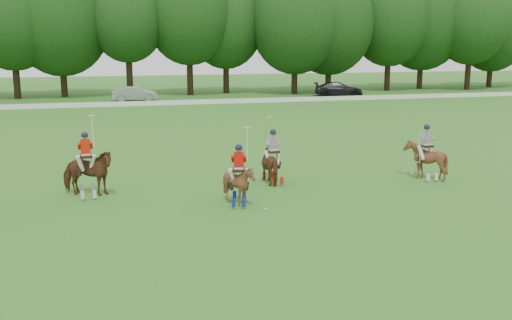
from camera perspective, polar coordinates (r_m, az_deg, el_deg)
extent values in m
plane|color=#297421|center=(17.35, -4.79, -7.68)|extent=(180.00, 180.00, 0.00)
cylinder|color=black|center=(65.32, -22.85, 7.71)|extent=(0.70, 0.70, 4.64)
ellipsoid|color=black|center=(65.28, -23.24, 12.63)|extent=(8.80, 8.80, 10.13)
cylinder|color=black|center=(65.89, -18.69, 7.88)|extent=(0.70, 0.70, 4.31)
ellipsoid|color=black|center=(65.85, -19.04, 13.23)|extent=(10.67, 10.67, 12.27)
cylinder|color=black|center=(64.28, -12.54, 8.55)|extent=(0.70, 0.70, 5.24)
ellipsoid|color=black|center=(64.26, -12.77, 13.58)|extent=(8.06, 8.06, 9.26)
cylinder|color=black|center=(65.15, -6.63, 8.76)|extent=(0.70, 0.70, 5.19)
ellipsoid|color=black|center=(65.15, -6.76, 14.17)|extent=(9.50, 9.50, 10.92)
cylinder|color=black|center=(67.30, -3.01, 8.61)|extent=(0.70, 0.70, 4.48)
ellipsoid|color=black|center=(67.24, -3.06, 13.26)|extent=(8.60, 8.60, 9.89)
cylinder|color=black|center=(66.58, 3.87, 8.45)|extent=(0.70, 0.70, 4.21)
ellipsoid|color=black|center=(66.52, 3.94, 13.53)|extent=(10.11, 10.11, 11.63)
cylinder|color=black|center=(69.49, 7.24, 8.45)|extent=(0.70, 0.70, 4.07)
ellipsoid|color=black|center=(69.43, 7.36, 13.37)|extent=(10.46, 10.46, 12.03)
cylinder|color=black|center=(72.99, 13.01, 8.68)|extent=(0.70, 0.70, 4.79)
ellipsoid|color=black|center=(72.96, 13.23, 13.35)|extent=(9.47, 9.47, 10.89)
cylinder|color=black|center=(77.00, 16.09, 8.54)|extent=(0.70, 0.70, 4.44)
ellipsoid|color=black|center=(76.97, 16.35, 13.21)|extent=(10.84, 10.84, 12.47)
cylinder|color=black|center=(76.95, 20.43, 8.42)|extent=(0.70, 0.70, 4.86)
ellipsoid|color=black|center=(76.92, 20.74, 12.71)|extent=(8.94, 8.94, 10.28)
cylinder|color=black|center=(82.58, 22.33, 8.11)|extent=(0.70, 0.70, 3.90)
ellipsoid|color=black|center=(82.52, 22.63, 11.87)|extent=(9.29, 9.29, 10.68)
cube|color=white|center=(54.50, -11.92, 5.55)|extent=(120.00, 0.10, 0.44)
imported|color=#9C9DA1|center=(58.93, -12.05, 6.49)|extent=(4.55, 1.72, 1.48)
imported|color=black|center=(63.95, 8.25, 7.03)|extent=(5.71, 3.64, 1.54)
imported|color=#462312|center=(22.51, -16.55, -1.27)|extent=(1.85, 1.61, 1.79)
cube|color=black|center=(22.37, -16.65, 0.37)|extent=(0.47, 0.58, 0.08)
cylinder|color=tan|center=(22.23, -16.01, 2.75)|extent=(0.07, 0.77, 1.08)
imported|color=#462312|center=(20.48, -1.72, -2.47)|extent=(1.50, 1.61, 1.49)
cube|color=black|center=(20.35, -1.73, -0.98)|extent=(0.57, 0.65, 0.08)
cylinder|color=tan|center=(20.17, -0.89, 1.57)|extent=(0.22, 0.75, 1.08)
imported|color=#462312|center=(23.69, 1.70, -0.47)|extent=(0.96, 1.88, 1.54)
cube|color=black|center=(23.57, 1.71, 0.87)|extent=(0.48, 0.59, 0.08)
cylinder|color=tan|center=(23.32, 1.04, 3.05)|extent=(0.08, 0.77, 1.08)
imported|color=#462312|center=(25.39, 16.54, 0.01)|extent=(1.39, 1.56, 1.67)
cube|color=black|center=(25.28, 16.62, 1.38)|extent=(0.46, 0.57, 0.08)
cylinder|color=tan|center=(25.13, 16.04, 1.17)|extent=(0.04, 0.21, 1.29)
sphere|color=white|center=(19.97, 0.99, -4.91)|extent=(0.09, 0.09, 0.09)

